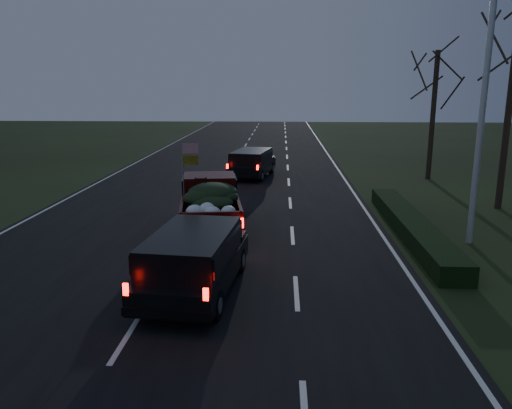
% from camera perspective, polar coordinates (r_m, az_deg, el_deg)
% --- Properties ---
extents(ground, '(120.00, 120.00, 0.00)m').
position_cam_1_polar(ground, '(15.53, -9.10, -6.03)').
color(ground, black).
rests_on(ground, ground).
extents(road_asphalt, '(14.00, 120.00, 0.02)m').
position_cam_1_polar(road_asphalt, '(15.53, -9.10, -6.00)').
color(road_asphalt, black).
rests_on(road_asphalt, ground).
extents(hedge_row, '(1.00, 10.00, 0.60)m').
position_cam_1_polar(hedge_row, '(18.56, 17.25, -2.28)').
color(hedge_row, black).
rests_on(hedge_row, ground).
extents(light_pole, '(0.50, 0.90, 9.16)m').
position_cam_1_polar(light_pole, '(17.50, 24.82, 13.38)').
color(light_pole, silver).
rests_on(light_pole, ground).
extents(bare_tree_far, '(3.60, 3.60, 7.00)m').
position_cam_1_polar(bare_tree_far, '(29.51, 19.82, 12.83)').
color(bare_tree_far, black).
rests_on(bare_tree_far, ground).
extents(pickup_truck, '(2.84, 5.61, 2.81)m').
position_cam_1_polar(pickup_truck, '(18.14, -5.28, 0.38)').
color(pickup_truck, '#3B0808').
rests_on(pickup_truck, ground).
extents(lead_suv, '(2.63, 4.70, 1.28)m').
position_cam_1_polar(lead_suv, '(28.61, -0.49, 5.03)').
color(lead_suv, black).
rests_on(lead_suv, ground).
extents(rear_suv, '(2.38, 4.79, 1.33)m').
position_cam_1_polar(rear_suv, '(12.56, -7.15, -5.84)').
color(rear_suv, black).
rests_on(rear_suv, ground).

